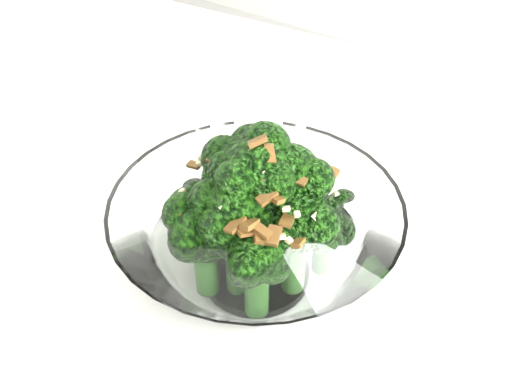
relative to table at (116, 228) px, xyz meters
The scene contains 2 objects.
table is the anchor object (origin of this frame).
broccoli_dish 0.23m from the table, ahead, with size 0.22×0.22×0.14m.
Camera 1 is at (0.42, -0.38, 1.11)m, focal length 40.00 mm.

